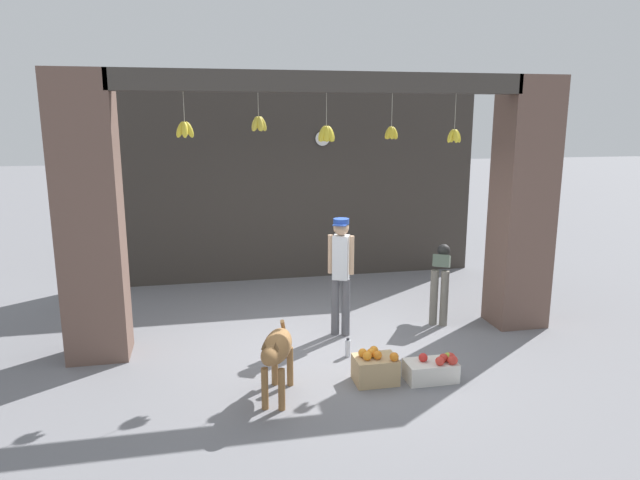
# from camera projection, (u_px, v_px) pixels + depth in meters

# --- Properties ---
(ground_plane) EXTENTS (60.00, 60.00, 0.00)m
(ground_plane) POSITION_uv_depth(u_px,v_px,m) (328.00, 346.00, 7.20)
(ground_plane) COLOR slate
(shop_back_wall) EXTENTS (6.81, 0.12, 3.36)m
(shop_back_wall) POSITION_uv_depth(u_px,v_px,m) (288.00, 185.00, 9.96)
(shop_back_wall) COLOR #38332D
(shop_back_wall) RESTS_ON ground_plane
(shop_pillar_left) EXTENTS (0.70, 0.60, 3.36)m
(shop_pillar_left) POSITION_uv_depth(u_px,v_px,m) (90.00, 219.00, 6.58)
(shop_pillar_left) COLOR brown
(shop_pillar_left) RESTS_ON ground_plane
(shop_pillar_right) EXTENTS (0.70, 0.60, 3.36)m
(shop_pillar_right) POSITION_uv_depth(u_px,v_px,m) (523.00, 205.00, 7.68)
(shop_pillar_right) COLOR brown
(shop_pillar_right) RESTS_ON ground_plane
(storefront_awning) EXTENTS (4.91, 0.32, 0.84)m
(storefront_awning) POSITION_uv_depth(u_px,v_px,m) (326.00, 86.00, 6.64)
(storefront_awning) COLOR #3D3833
(dog) EXTENTS (0.48, 0.99, 0.76)m
(dog) POSITION_uv_depth(u_px,v_px,m) (277.00, 351.00, 5.75)
(dog) COLOR olive
(dog) RESTS_ON ground_plane
(shopkeeper) EXTENTS (0.32, 0.29, 1.57)m
(shopkeeper) POSITION_uv_depth(u_px,v_px,m) (341.00, 268.00, 7.40)
(shopkeeper) COLOR #56565B
(shopkeeper) RESTS_ON ground_plane
(worker_stooping) EXTENTS (0.50, 0.74, 1.02)m
(worker_stooping) POSITION_uv_depth(u_px,v_px,m) (441.00, 274.00, 8.01)
(worker_stooping) COLOR #6B665B
(worker_stooping) RESTS_ON ground_plane
(fruit_crate_oranges) EXTENTS (0.46, 0.34, 0.38)m
(fruit_crate_oranges) POSITION_uv_depth(u_px,v_px,m) (375.00, 368.00, 6.20)
(fruit_crate_oranges) COLOR tan
(fruit_crate_oranges) RESTS_ON ground_plane
(fruit_crate_apples) EXTENTS (0.56, 0.32, 0.31)m
(fruit_crate_apples) POSITION_uv_depth(u_px,v_px,m) (433.00, 369.00, 6.25)
(fruit_crate_apples) COLOR silver
(fruit_crate_apples) RESTS_ON ground_plane
(water_bottle) EXTENTS (0.07, 0.07, 0.23)m
(water_bottle) POSITION_uv_depth(u_px,v_px,m) (348.00, 348.00, 6.88)
(water_bottle) COLOR silver
(water_bottle) RESTS_ON ground_plane
(wall_clock) EXTENTS (0.26, 0.03, 0.26)m
(wall_clock) POSITION_uv_depth(u_px,v_px,m) (322.00, 138.00, 9.84)
(wall_clock) COLOR black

